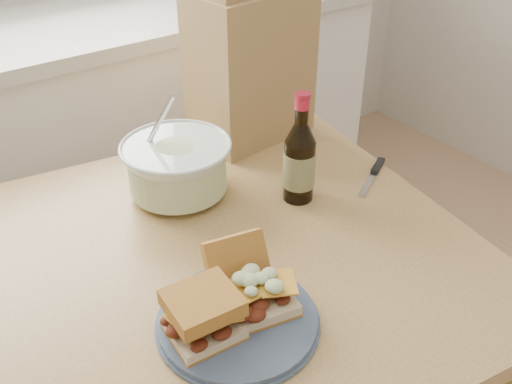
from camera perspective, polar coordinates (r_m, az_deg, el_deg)
cabinet_run at (r=2.01m, az=-21.25°, el=1.93°), size 2.50×0.64×0.94m
dining_table at (r=1.18m, az=-2.00°, el=-9.67°), size 1.03×1.03×0.75m
plate at (r=0.96m, az=-1.84°, el=-12.73°), size 0.26×0.26×0.02m
sandwich_left at (r=0.90m, az=-5.30°, el=-12.09°), size 0.12×0.11×0.08m
sandwich_right at (r=0.96m, az=-0.52°, el=-9.15°), size 0.13×0.18×0.10m
coleslaw_bowl at (r=1.24m, az=-7.86°, el=2.26°), size 0.24×0.24×0.24m
beer_bottle at (r=1.20m, az=4.37°, el=3.13°), size 0.07×0.07×0.25m
knife at (r=1.36m, az=11.84°, el=2.12°), size 0.16×0.09×0.01m
paper_bag at (r=1.43m, az=-0.56°, el=12.52°), size 0.30×0.21×0.37m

